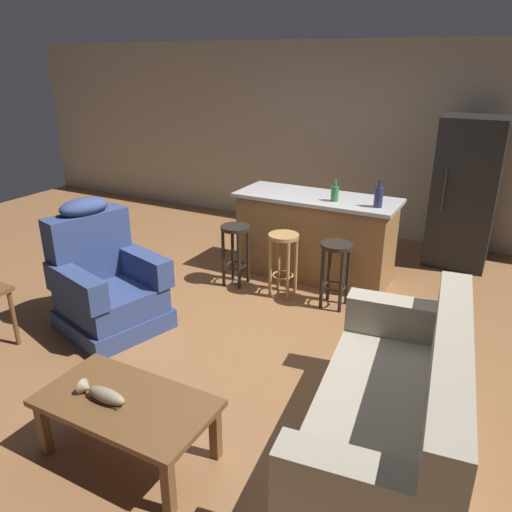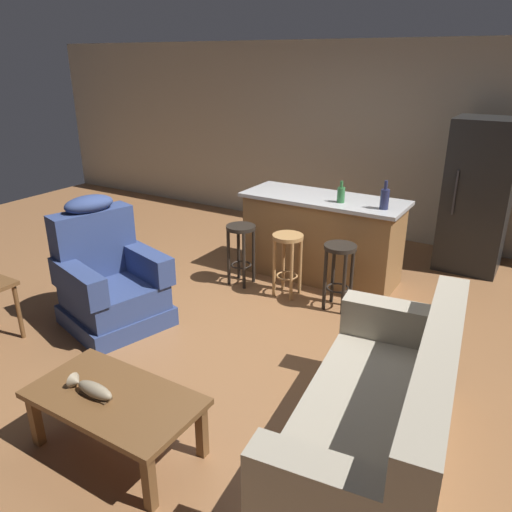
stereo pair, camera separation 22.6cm
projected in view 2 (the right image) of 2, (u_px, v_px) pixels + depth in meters
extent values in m
plane|color=brown|center=(260.00, 326.00, 4.74)|extent=(12.00, 12.00, 0.00)
cube|color=#A89E89|center=(379.00, 143.00, 6.73)|extent=(12.00, 0.05, 2.60)
cube|color=brown|center=(114.00, 398.00, 3.10)|extent=(1.10, 0.60, 0.04)
cube|color=brown|center=(36.00, 420.00, 3.22)|extent=(0.06, 0.06, 0.38)
cube|color=brown|center=(149.00, 482.00, 2.75)|extent=(0.06, 0.06, 0.38)
cube|color=brown|center=(93.00, 382.00, 3.61)|extent=(0.06, 0.06, 0.38)
cube|color=brown|center=(202.00, 431.00, 3.13)|extent=(0.06, 0.06, 0.38)
cube|color=#4C3823|center=(96.00, 395.00, 3.08)|extent=(0.22, 0.07, 0.01)
ellipsoid|color=gray|center=(95.00, 390.00, 3.07)|extent=(0.28, 0.09, 0.09)
cone|color=gray|center=(76.00, 381.00, 3.15)|extent=(0.06, 0.10, 0.10)
cube|color=#9E937F|center=(369.00, 448.00, 3.12)|extent=(1.06, 1.99, 0.20)
cube|color=#9E937F|center=(372.00, 421.00, 3.04)|extent=(1.06, 1.99, 0.22)
cube|color=#9E937F|center=(435.00, 383.00, 2.78)|extent=(0.42, 1.91, 0.52)
cube|color=#9E937F|center=(335.00, 493.00, 2.23)|extent=(0.86, 0.30, 0.28)
cube|color=#9E937F|center=(400.00, 322.00, 3.66)|extent=(0.86, 0.30, 0.28)
cube|color=navy|center=(117.00, 315.00, 4.75)|extent=(1.04, 1.04, 0.18)
cube|color=navy|center=(114.00, 295.00, 4.67)|extent=(0.97, 0.94, 0.24)
cube|color=navy|center=(94.00, 243.00, 4.71)|extent=(0.44, 0.79, 0.64)
ellipsoid|color=navy|center=(89.00, 204.00, 4.57)|extent=(0.38, 0.52, 0.16)
cube|color=navy|center=(144.00, 262.00, 4.77)|extent=(0.82, 0.39, 0.26)
cube|color=navy|center=(78.00, 282.00, 4.35)|extent=(0.82, 0.39, 0.26)
cylinder|color=brown|center=(19.00, 312.00, 4.44)|extent=(0.04, 0.04, 0.52)
cube|color=olive|center=(322.00, 239.00, 5.64)|extent=(1.71, 0.63, 0.91)
cube|color=#B2B2B2|center=(324.00, 199.00, 5.46)|extent=(1.80, 0.70, 0.04)
cylinder|color=black|center=(241.00, 227.00, 5.39)|extent=(0.32, 0.32, 0.04)
torus|color=black|center=(241.00, 265.00, 5.55)|extent=(0.23, 0.23, 0.02)
cylinder|color=black|center=(229.00, 258.00, 5.49)|extent=(0.04, 0.04, 0.64)
cylinder|color=black|center=(244.00, 261.00, 5.39)|extent=(0.04, 0.04, 0.64)
cylinder|color=black|center=(239.00, 252.00, 5.64)|extent=(0.04, 0.04, 0.64)
cylinder|color=black|center=(254.00, 255.00, 5.55)|extent=(0.04, 0.04, 0.64)
cylinder|color=#A87A47|center=(288.00, 237.00, 5.11)|extent=(0.32, 0.32, 0.04)
torus|color=#A87A47|center=(287.00, 276.00, 5.28)|extent=(0.23, 0.23, 0.02)
cylinder|color=#A87A47|center=(274.00, 268.00, 5.21)|extent=(0.04, 0.04, 0.64)
cylinder|color=#A87A47|center=(291.00, 272.00, 5.11)|extent=(0.04, 0.04, 0.64)
cylinder|color=#A87A47|center=(283.00, 262.00, 5.37)|extent=(0.04, 0.04, 0.64)
cylinder|color=#A87A47|center=(300.00, 266.00, 5.27)|extent=(0.04, 0.04, 0.64)
cylinder|color=black|center=(340.00, 247.00, 4.83)|extent=(0.32, 0.32, 0.04)
torus|color=black|center=(338.00, 288.00, 5.00)|extent=(0.23, 0.23, 0.02)
cylinder|color=black|center=(325.00, 280.00, 4.93)|extent=(0.04, 0.04, 0.64)
cylinder|color=black|center=(344.00, 285.00, 4.83)|extent=(0.04, 0.04, 0.64)
cylinder|color=black|center=(333.00, 273.00, 5.09)|extent=(0.04, 0.04, 0.64)
cylinder|color=black|center=(351.00, 278.00, 4.99)|extent=(0.04, 0.04, 0.64)
cube|color=black|center=(478.00, 196.00, 5.76)|extent=(0.70, 0.66, 1.76)
cylinder|color=#333338|center=(455.00, 193.00, 5.54)|extent=(0.02, 0.02, 0.50)
cylinder|color=#23284C|center=(385.00, 199.00, 4.98)|extent=(0.09, 0.09, 0.20)
cylinder|color=#23284C|center=(386.00, 185.00, 4.93)|extent=(0.03, 0.03, 0.09)
cylinder|color=#2D6B38|center=(341.00, 195.00, 5.22)|extent=(0.08, 0.08, 0.16)
cylinder|color=#2D6B38|center=(342.00, 184.00, 5.18)|extent=(0.03, 0.03, 0.07)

